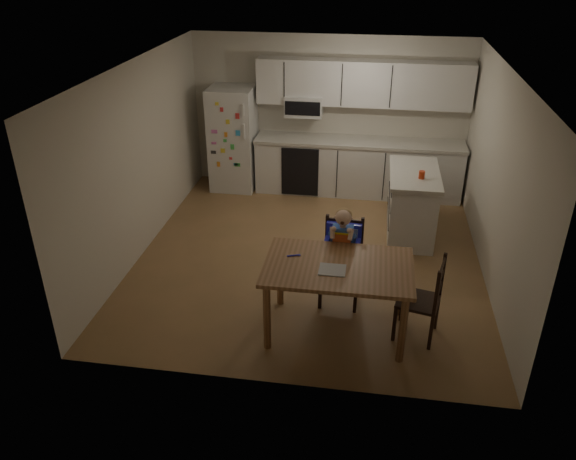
% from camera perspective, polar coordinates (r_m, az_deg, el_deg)
% --- Properties ---
extents(room, '(4.52, 5.01, 2.51)m').
position_cam_1_polar(room, '(7.52, 2.79, 7.58)').
color(room, olive).
rests_on(room, ground).
extents(refrigerator, '(0.72, 0.70, 1.70)m').
position_cam_1_polar(refrigerator, '(9.47, -5.59, 9.21)').
color(refrigerator, silver).
rests_on(refrigerator, ground).
extents(kitchen_run, '(3.37, 0.62, 2.15)m').
position_cam_1_polar(kitchen_run, '(9.28, 7.08, 8.90)').
color(kitchen_run, silver).
rests_on(kitchen_run, ground).
extents(kitchen_island, '(0.68, 1.30, 0.96)m').
position_cam_1_polar(kitchen_island, '(8.13, 12.45, 2.65)').
color(kitchen_island, silver).
rests_on(kitchen_island, ground).
extents(red_cup, '(0.08, 0.08, 0.10)m').
position_cam_1_polar(red_cup, '(7.73, 13.43, 5.48)').
color(red_cup, red).
rests_on(red_cup, kitchen_island).
extents(dining_table, '(1.54, 0.99, 0.82)m').
position_cam_1_polar(dining_table, '(5.87, 5.11, -4.50)').
color(dining_table, brown).
rests_on(dining_table, ground).
extents(napkin, '(0.27, 0.24, 0.01)m').
position_cam_1_polar(napkin, '(5.72, 4.52, -4.05)').
color(napkin, '#A4A4A8').
rests_on(napkin, dining_table).
extents(toddler_spoon, '(0.12, 0.06, 0.02)m').
position_cam_1_polar(toddler_spoon, '(5.95, 0.48, -2.60)').
color(toddler_spoon, '#2B2BD2').
rests_on(toddler_spoon, dining_table).
extents(chair_booster, '(0.47, 0.47, 1.19)m').
position_cam_1_polar(chair_booster, '(6.40, 5.55, -1.55)').
color(chair_booster, black).
rests_on(chair_booster, ground).
extents(chair_side, '(0.51, 0.51, 0.95)m').
position_cam_1_polar(chair_side, '(6.03, 14.08, -6.41)').
color(chair_side, black).
rests_on(chair_side, ground).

